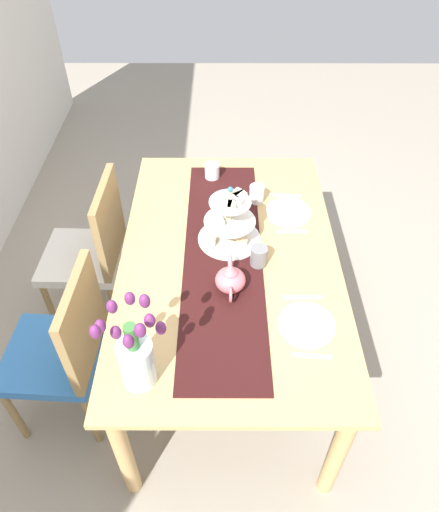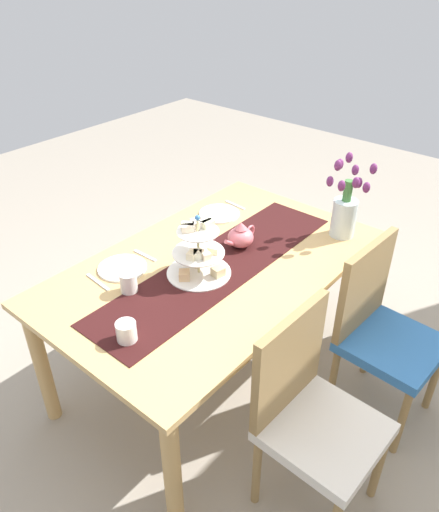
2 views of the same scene
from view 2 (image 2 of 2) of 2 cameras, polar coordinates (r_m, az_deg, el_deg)
The scene contains 17 objects.
ground_plane at distance 2.82m, azimuth -0.50°, elevation -13.27°, with size 8.00×8.00×0.00m, color gray.
dining_table at distance 2.40m, azimuth -0.57°, elevation -2.74°, with size 1.64×1.01×0.73m.
chair_left at distance 2.45m, azimuth 18.30°, elevation -7.84°, with size 0.44×0.44×0.91m.
chair_right at distance 2.02m, azimuth 10.54°, elevation -17.24°, with size 0.43×0.43×0.91m.
table_runner at distance 2.33m, azimuth -0.01°, elevation -1.11°, with size 1.44×0.36×0.00m, color black.
tiered_cake_stand at distance 2.22m, azimuth -2.42°, elevation 0.25°, with size 0.30×0.30×0.30m.
teapot at distance 2.45m, azimuth 2.50°, elevation 2.29°, with size 0.24×0.13×0.14m.
tulip_vase at distance 2.59m, azimuth 14.42°, elevation 5.30°, with size 0.22×0.23×0.42m.
cream_jug at distance 1.93m, azimuth -10.79°, elevation -8.67°, with size 0.08×0.08×0.09m, color white.
dinner_plate_left at distance 2.77m, azimuth -0.02°, elevation 4.96°, with size 0.23×0.23×0.01m, color white.
fork_left at distance 2.88m, azimuth 1.85°, elevation 5.96°, with size 0.02×0.15×0.01m, color silver.
knife_left at distance 2.68m, azimuth -2.02°, elevation 3.81°, with size 0.01×0.17×0.01m, color silver.
dinner_plate_right at distance 2.35m, azimuth -11.25°, elevation -1.36°, with size 0.23×0.23×0.01m, color white.
fork_right at distance 2.43m, azimuth -8.66°, elevation 0.06°, with size 0.02×0.15×0.01m, color silver.
knife_right at distance 2.29m, azimuth -14.00°, elevation -2.96°, with size 0.01×0.17×0.01m, color silver.
mug_grey at distance 2.43m, azimuth -2.08°, elevation 1.75°, with size 0.08×0.08×0.10m, color slate.
mug_white_text at distance 2.18m, azimuth -10.55°, elevation -3.05°, with size 0.08×0.08×0.10m, color white.
Camera 2 is at (1.48, 1.27, 2.03)m, focal length 34.34 mm.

